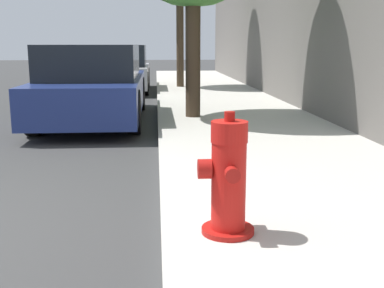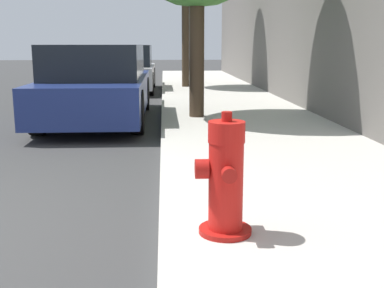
# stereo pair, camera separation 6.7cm
# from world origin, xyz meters

# --- Properties ---
(sidewalk_slab) EXTENTS (2.82, 40.00, 0.12)m
(sidewalk_slab) POSITION_xyz_m (3.47, 0.00, 0.06)
(sidewalk_slab) COLOR beige
(sidewalk_slab) RESTS_ON ground_plane
(fire_hydrant) EXTENTS (0.38, 0.38, 0.83)m
(fire_hydrant) POSITION_xyz_m (2.51, -0.24, 0.49)
(fire_hydrant) COLOR #A91511
(fire_hydrant) RESTS_ON sidewalk_slab
(parked_car_near) EXTENTS (1.72, 4.54, 1.36)m
(parked_car_near) POSITION_xyz_m (0.93, 5.47, 0.66)
(parked_car_near) COLOR navy
(parked_car_near) RESTS_ON ground_plane
(parked_car_mid) EXTENTS (1.77, 3.83, 1.35)m
(parked_car_mid) POSITION_xyz_m (0.95, 11.05, 0.65)
(parked_car_mid) COLOR #B7B7BC
(parked_car_mid) RESTS_ON ground_plane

